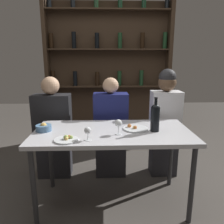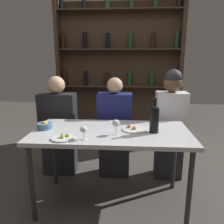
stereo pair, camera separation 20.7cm
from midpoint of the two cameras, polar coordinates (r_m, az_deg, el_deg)
name	(u,v)px [view 1 (the left image)]	position (r m, az deg, el deg)	size (l,w,h in m)	color
ground_plane	(112,202)	(2.36, -2.62, -22.46)	(10.00, 10.00, 0.00)	#47423D
dining_table	(112,137)	(2.03, -2.83, -6.71)	(1.44, 0.71, 0.75)	silver
wine_rack_wall	(109,69)	(3.68, -2.56, 11.26)	(2.03, 0.21, 2.39)	#38281C
wine_bottle	(155,116)	(1.98, 8.30, -1.18)	(0.08, 0.08, 0.31)	black
wine_glass_0	(88,131)	(1.78, -9.70, -5.01)	(0.06, 0.06, 0.11)	silver
wine_glass_1	(118,124)	(1.89, -1.46, -3.13)	(0.07, 0.07, 0.13)	silver
food_plate_0	(135,128)	(2.04, 3.15, -4.32)	(0.23, 0.23, 0.04)	silver
food_plate_1	(67,139)	(1.83, -15.02, -6.95)	(0.20, 0.20, 0.05)	silver
snack_bowl	(44,128)	(2.12, -20.14, -3.90)	(0.14, 0.14, 0.08)	#4C7299
seated_person_left	(53,131)	(2.69, -17.24, -4.84)	(0.42, 0.22, 1.20)	#26262B
seated_person_center	(111,131)	(2.60, -2.63, -5.04)	(0.40, 0.22, 1.19)	#26262B
seated_person_right	(165,124)	(2.65, 11.46, -3.07)	(0.34, 0.22, 1.28)	#26262B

